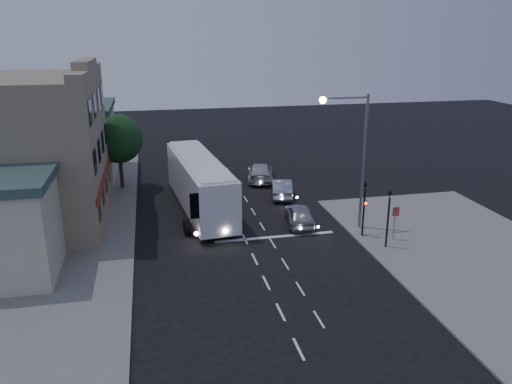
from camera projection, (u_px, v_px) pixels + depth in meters
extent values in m
plane|color=black|center=(251.00, 252.00, 30.51)|extent=(120.00, 120.00, 0.00)
cube|color=slate|center=(481.00, 260.00, 29.38)|extent=(12.00, 24.00, 0.12)
cube|color=slate|center=(49.00, 221.00, 35.33)|extent=(12.00, 50.00, 0.12)
cube|color=silver|center=(299.00, 349.00, 21.21)|extent=(0.12, 1.60, 0.01)
cube|color=silver|center=(281.00, 312.00, 24.00)|extent=(0.12, 1.60, 0.01)
cube|color=silver|center=(266.00, 283.00, 26.79)|extent=(0.12, 1.60, 0.01)
cube|color=silver|center=(255.00, 259.00, 29.58)|extent=(0.12, 1.60, 0.01)
cube|color=silver|center=(245.00, 239.00, 32.37)|extent=(0.12, 1.60, 0.01)
cube|color=silver|center=(237.00, 223.00, 35.16)|extent=(0.12, 1.60, 0.01)
cube|color=silver|center=(230.00, 209.00, 37.95)|extent=(0.12, 1.60, 0.01)
cube|color=silver|center=(224.00, 197.00, 40.74)|extent=(0.12, 1.60, 0.01)
cube|color=silver|center=(219.00, 186.00, 43.53)|extent=(0.12, 1.60, 0.01)
cube|color=silver|center=(214.00, 177.00, 46.32)|extent=(0.12, 1.60, 0.01)
cube|color=silver|center=(319.00, 319.00, 23.39)|extent=(0.10, 1.50, 0.01)
cube|color=silver|center=(300.00, 289.00, 26.18)|extent=(0.10, 1.50, 0.01)
cube|color=silver|center=(285.00, 264.00, 28.97)|extent=(0.10, 1.50, 0.01)
cube|color=silver|center=(273.00, 243.00, 31.76)|extent=(0.10, 1.50, 0.01)
cube|color=silver|center=(262.00, 226.00, 34.55)|extent=(0.10, 1.50, 0.01)
cube|color=silver|center=(253.00, 212.00, 37.34)|extent=(0.10, 1.50, 0.01)
cube|color=silver|center=(246.00, 199.00, 40.13)|extent=(0.10, 1.50, 0.01)
cube|color=silver|center=(239.00, 188.00, 42.92)|extent=(0.10, 1.50, 0.01)
cube|color=silver|center=(233.00, 179.00, 45.71)|extent=(0.10, 1.50, 0.01)
cube|color=silver|center=(228.00, 170.00, 48.51)|extent=(0.10, 1.50, 0.01)
cube|color=silver|center=(275.00, 237.00, 32.77)|extent=(8.00, 0.35, 0.01)
cube|color=white|center=(199.00, 183.00, 37.08)|extent=(4.05, 13.32, 3.50)
cube|color=white|center=(199.00, 159.00, 36.52)|extent=(3.57, 12.84, 0.20)
cube|color=black|center=(210.00, 204.00, 30.86)|extent=(2.51, 0.39, 1.64)
cube|color=black|center=(217.00, 171.00, 37.64)|extent=(1.15, 10.88, 0.98)
cube|color=black|center=(180.00, 173.00, 37.09)|extent=(1.15, 10.88, 0.98)
cube|color=red|center=(216.00, 184.00, 38.52)|extent=(0.64, 5.98, 1.53)
cube|color=red|center=(180.00, 186.00, 37.97)|extent=(0.64, 5.98, 1.53)
cylinder|color=black|center=(187.00, 227.00, 33.02)|extent=(0.49, 1.13, 1.09)
cylinder|color=black|center=(228.00, 223.00, 33.57)|extent=(0.49, 1.13, 1.09)
cylinder|color=black|center=(179.00, 193.00, 39.83)|extent=(0.49, 1.13, 1.09)
cylinder|color=black|center=(213.00, 191.00, 40.38)|extent=(0.49, 1.13, 1.09)
cylinder|color=black|center=(178.00, 186.00, 41.56)|extent=(0.49, 1.13, 1.09)
cylinder|color=black|center=(211.00, 184.00, 42.11)|extent=(0.49, 1.13, 1.09)
cylinder|color=#FFF2CC|center=(196.00, 234.00, 31.17)|extent=(0.29, 0.08, 0.28)
cylinder|color=#FFF2CC|center=(226.00, 231.00, 31.55)|extent=(0.29, 0.08, 0.28)
imported|color=#A1A4B2|center=(299.00, 214.00, 34.66)|extent=(2.37, 4.55, 1.48)
imported|color=#9D9EAE|center=(282.00, 188.00, 40.55)|extent=(2.46, 4.67, 1.46)
imported|color=silver|center=(260.00, 172.00, 45.03)|extent=(3.25, 5.62, 1.53)
cylinder|color=black|center=(364.00, 212.00, 32.25)|extent=(0.12, 0.12, 3.20)
imported|color=black|center=(366.00, 182.00, 31.62)|extent=(0.15, 0.18, 0.90)
cube|color=black|center=(365.00, 203.00, 31.87)|extent=(0.25, 0.12, 0.30)
cube|color=#FF0C0C|center=(366.00, 203.00, 31.80)|extent=(0.16, 0.02, 0.18)
cylinder|color=black|center=(388.00, 223.00, 30.53)|extent=(0.12, 0.12, 3.20)
imported|color=black|center=(390.00, 191.00, 29.90)|extent=(0.18, 0.15, 0.90)
cylinder|color=slate|center=(394.00, 224.00, 31.85)|extent=(0.06, 0.06, 2.00)
cube|color=#AD3228|center=(396.00, 212.00, 31.50)|extent=(0.45, 0.03, 0.60)
cylinder|color=slate|center=(363.00, 163.00, 32.74)|extent=(0.20, 0.20, 9.00)
cylinder|color=slate|center=(346.00, 98.00, 31.12)|extent=(3.00, 0.12, 0.12)
sphere|color=#FFBF59|center=(323.00, 100.00, 30.85)|extent=(0.44, 0.44, 0.44)
cube|color=#8B7C5B|center=(24.00, 152.00, 33.57)|extent=(10.00, 12.00, 10.00)
cube|color=#8B7C5B|center=(85.00, 71.00, 32.86)|extent=(1.00, 12.00, 0.50)
cube|color=#8B7C5B|center=(85.00, 63.00, 32.71)|extent=(1.00, 6.00, 0.50)
cube|color=maroon|center=(104.00, 176.00, 35.20)|extent=(0.15, 12.00, 0.50)
cube|color=black|center=(100.00, 208.00, 31.26)|extent=(0.06, 1.30, 1.50)
cube|color=black|center=(103.00, 194.00, 34.05)|extent=(0.06, 1.30, 1.50)
cube|color=black|center=(106.00, 181.00, 36.84)|extent=(0.06, 1.30, 1.50)
cube|color=black|center=(109.00, 171.00, 39.63)|extent=(0.06, 1.30, 1.50)
cube|color=black|center=(95.00, 162.00, 30.33)|extent=(0.06, 1.30, 1.50)
cube|color=black|center=(99.00, 151.00, 33.12)|extent=(0.06, 1.30, 1.50)
cube|color=black|center=(103.00, 141.00, 35.91)|extent=(0.06, 1.30, 1.50)
cube|color=black|center=(106.00, 133.00, 38.70)|extent=(0.06, 1.30, 1.50)
cube|color=black|center=(90.00, 112.00, 29.41)|extent=(0.06, 1.30, 1.50)
cube|color=black|center=(95.00, 105.00, 32.20)|extent=(0.06, 1.30, 1.50)
cube|color=black|center=(99.00, 99.00, 34.99)|extent=(0.06, 1.30, 1.50)
cube|color=black|center=(102.00, 94.00, 37.78)|extent=(0.06, 1.30, 1.50)
cube|color=#C2BB8F|center=(62.00, 144.00, 45.45)|extent=(9.00, 9.00, 6.00)
cube|color=#335049|center=(58.00, 108.00, 44.45)|extent=(9.40, 9.40, 0.50)
cylinder|color=black|center=(121.00, 172.00, 42.35)|extent=(0.32, 0.32, 2.80)
sphere|color=black|center=(118.00, 139.00, 41.49)|extent=(4.00, 4.00, 4.00)
sphere|color=#24652C|center=(121.00, 129.00, 41.88)|extent=(2.60, 2.60, 2.60)
sphere|color=black|center=(114.00, 136.00, 40.75)|extent=(2.40, 2.40, 2.40)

